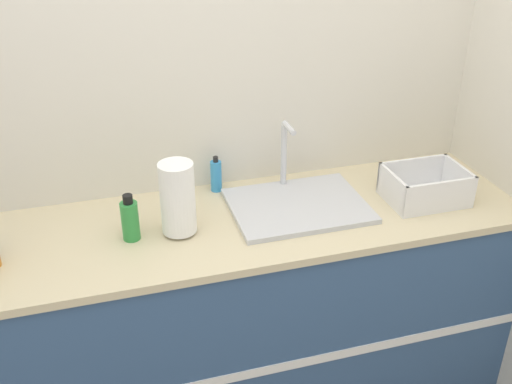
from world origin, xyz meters
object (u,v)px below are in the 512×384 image
object	(u,v)px
paper_towel_roll	(178,199)
sink	(297,203)
soap_dispenser	(216,176)
dish_rack	(425,189)
bottle_green	(130,220)

from	to	relation	value
paper_towel_roll	sink	bearing A→B (deg)	6.67
paper_towel_roll	soap_dispenser	xyz separation A→B (m)	(0.20, 0.27, -0.07)
sink	dish_rack	xyz separation A→B (m)	(0.49, -0.08, 0.03)
dish_rack	soap_dispenser	size ratio (longest dim) A/B	2.01
paper_towel_roll	dish_rack	xyz separation A→B (m)	(0.95, -0.03, -0.09)
bottle_green	soap_dispenser	world-z (taller)	bottle_green
paper_towel_roll	bottle_green	bearing A→B (deg)	177.22
paper_towel_roll	dish_rack	distance (m)	0.96
dish_rack	soap_dispenser	world-z (taller)	soap_dispenser
dish_rack	soap_dispenser	distance (m)	0.82
paper_towel_roll	bottle_green	world-z (taller)	paper_towel_roll
dish_rack	bottle_green	size ratio (longest dim) A/B	1.73
bottle_green	soap_dispenser	bearing A→B (deg)	36.23
soap_dispenser	bottle_green	bearing A→B (deg)	-143.77
sink	soap_dispenser	size ratio (longest dim) A/B	3.42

